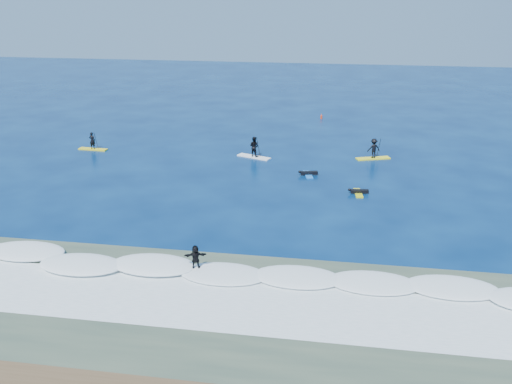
% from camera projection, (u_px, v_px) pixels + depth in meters
% --- Properties ---
extents(ground, '(160.00, 160.00, 0.00)m').
position_uv_depth(ground, '(240.00, 207.00, 40.49)').
color(ground, '#031942').
rests_on(ground, ground).
extents(shallow_water, '(90.00, 13.00, 0.01)m').
position_uv_depth(shallow_water, '(186.00, 311.00, 27.51)').
color(shallow_water, '#334638').
rests_on(shallow_water, ground).
extents(breaking_wave, '(40.00, 6.00, 0.30)m').
position_uv_depth(breaking_wave, '(206.00, 273.00, 31.22)').
color(breaking_wave, white).
rests_on(breaking_wave, ground).
extents(whitewater, '(34.00, 5.00, 0.02)m').
position_uv_depth(whitewater, '(191.00, 301.00, 28.44)').
color(whitewater, silver).
rests_on(whitewater, ground).
extents(sup_paddler_left, '(2.85, 0.90, 1.97)m').
position_uv_depth(sup_paddler_left, '(93.00, 143.00, 54.36)').
color(sup_paddler_left, yellow).
rests_on(sup_paddler_left, ground).
extents(sup_paddler_center, '(3.27, 1.95, 2.25)m').
position_uv_depth(sup_paddler_center, '(254.00, 148.00, 51.84)').
color(sup_paddler_center, white).
rests_on(sup_paddler_center, ground).
extents(sup_paddler_right, '(3.18, 1.79, 2.17)m').
position_uv_depth(sup_paddler_right, '(374.00, 150.00, 51.40)').
color(sup_paddler_right, yellow).
rests_on(sup_paddler_right, ground).
extents(prone_paddler_near, '(1.56, 2.01, 0.41)m').
position_uv_depth(prone_paddler_near, '(358.00, 192.00, 43.00)').
color(prone_paddler_near, '#D0D417').
rests_on(prone_paddler_near, ground).
extents(prone_paddler_far, '(1.62, 2.12, 0.43)m').
position_uv_depth(prone_paddler_far, '(308.00, 174.00, 47.17)').
color(prone_paddler_far, blue).
rests_on(prone_paddler_far, ground).
extents(wave_surfer, '(2.06, 1.12, 1.44)m').
position_uv_depth(wave_surfer, '(196.00, 258.00, 31.05)').
color(wave_surfer, white).
rests_on(wave_surfer, breaking_wave).
extents(marker_buoy, '(0.25, 0.25, 0.60)m').
position_uv_depth(marker_buoy, '(321.00, 117.00, 67.04)').
color(marker_buoy, red).
rests_on(marker_buoy, ground).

